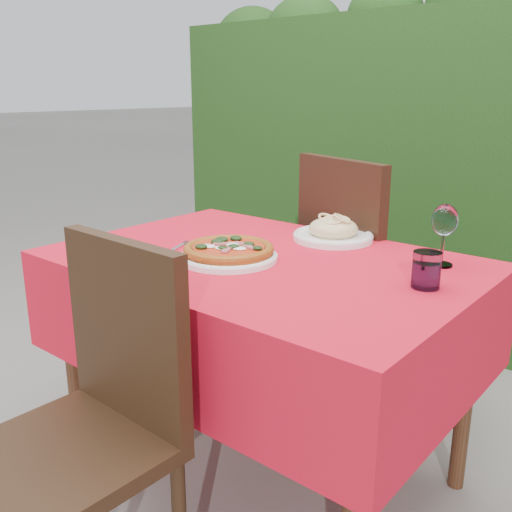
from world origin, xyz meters
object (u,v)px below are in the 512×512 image
Objects in this scene: fork at (175,249)px; wine_glass at (445,223)px; pizza_plate at (229,252)px; water_glass at (426,272)px; chair_far at (359,268)px; chair_near at (95,409)px; pasta_plate at (333,232)px.

wine_glass is at bearing 6.05° from fork.
fork is (-0.72, -0.38, -0.12)m from wine_glass.
fork is at bearing -172.14° from pizza_plate.
water_glass is at bearing -9.25° from fork.
fork is (-0.27, -0.70, 0.18)m from chair_far.
chair_near is 5.02× the size of wine_glass.
wine_glass reaches higher than fork.
chair_near is at bearing -92.91° from pasta_plate.
chair_far is 0.77m from fork.
chair_near is 0.60m from pizza_plate.
fork is at bearing -152.26° from wine_glass.
water_glass is 0.23m from wine_glass.
pasta_plate is 2.82× the size of water_glass.
wine_glass is (0.40, -0.05, 0.10)m from pasta_plate.
chair_near reaches higher than fork.
chair_far reaches higher than chair_near.
fork is at bearing 119.49° from chair_near.
water_glass is at bearing 150.80° from chair_far.
water_glass is at bearing -30.51° from pasta_plate.
pizza_plate is at bearing -13.83° from fork.
chair_near is at bearing -83.75° from fork.
pizza_plate is (-0.07, -0.67, 0.20)m from chair_far.
chair_far reaches higher than pasta_plate.
chair_near reaches higher than pasta_plate.
chair_near is 3.39× the size of pasta_plate.
chair_near is 9.56× the size of water_glass.
wine_glass is 1.00× the size of fork.
chair_far is 3.72× the size of pasta_plate.
pizza_plate reaches higher than fork.
chair_near is at bearing 108.23° from chair_far.
water_glass is 0.78m from fork.
chair_near is at bearing -125.95° from water_glass.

